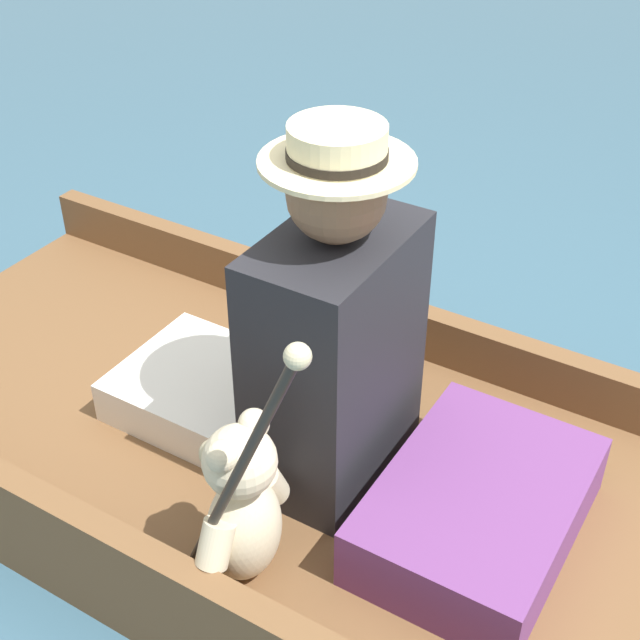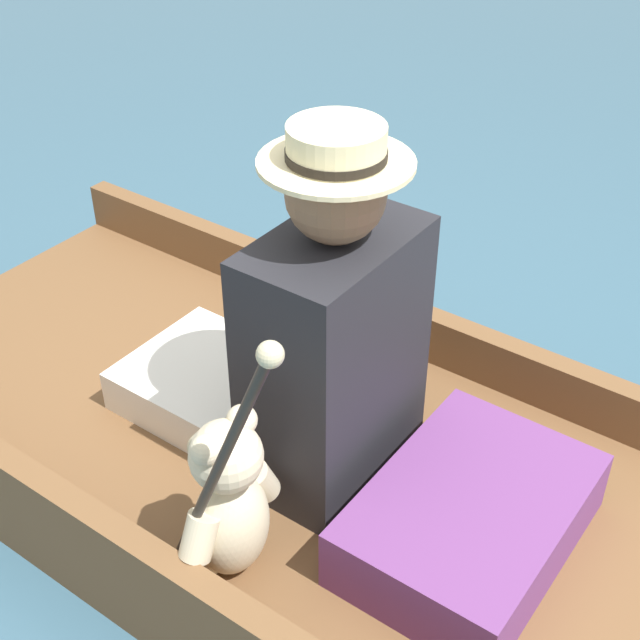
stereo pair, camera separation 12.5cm
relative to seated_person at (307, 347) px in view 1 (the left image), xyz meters
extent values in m
plane|color=#385B70|center=(-0.01, -0.11, -0.47)|extent=(16.00, 16.00, 0.00)
cube|color=brown|center=(-0.01, -0.11, -0.39)|extent=(1.07, 2.72, 0.16)
cube|color=brown|center=(-0.52, -0.11, -0.24)|extent=(0.06, 2.72, 0.14)
cube|color=brown|center=(0.49, -0.11, -0.24)|extent=(0.06, 2.72, 0.14)
cube|color=#6B3875|center=(-0.03, -0.45, -0.24)|extent=(0.55, 0.39, 0.15)
cube|color=white|center=(0.00, 0.28, -0.26)|extent=(0.37, 0.46, 0.11)
cube|color=#232328|center=(0.00, -0.07, -0.01)|extent=(0.41, 0.25, 0.61)
cube|color=beige|center=(0.00, 0.06, 0.04)|extent=(0.04, 0.01, 0.34)
cube|color=white|center=(-0.11, 0.06, 0.07)|extent=(0.02, 0.01, 0.37)
cube|color=white|center=(0.11, 0.06, 0.07)|extent=(0.02, 0.01, 0.37)
sphere|color=#936B4C|center=(0.00, -0.07, 0.40)|extent=(0.20, 0.20, 0.20)
cylinder|color=beige|center=(0.00, -0.07, 0.46)|extent=(0.30, 0.30, 0.01)
cylinder|color=beige|center=(0.00, -0.07, 0.50)|extent=(0.19, 0.19, 0.07)
cylinder|color=black|center=(0.00, -0.07, 0.48)|extent=(0.19, 0.19, 0.02)
ellipsoid|color=beige|center=(-0.37, -0.08, -0.19)|extent=(0.17, 0.14, 0.25)
sphere|color=beige|center=(-0.37, -0.08, 0.00)|extent=(0.15, 0.15, 0.15)
sphere|color=tan|center=(-0.37, -0.02, -0.01)|extent=(0.06, 0.06, 0.06)
sphere|color=beige|center=(-0.42, -0.08, 0.05)|extent=(0.06, 0.06, 0.06)
sphere|color=beige|center=(-0.32, -0.08, 0.05)|extent=(0.06, 0.06, 0.06)
cylinder|color=beige|center=(-0.46, -0.08, -0.14)|extent=(0.10, 0.06, 0.11)
cylinder|color=beige|center=(-0.28, -0.08, -0.14)|extent=(0.10, 0.06, 0.11)
sphere|color=beige|center=(-0.41, -0.04, -0.28)|extent=(0.07, 0.07, 0.07)
sphere|color=beige|center=(-0.32, -0.04, -0.28)|extent=(0.07, 0.07, 0.07)
cylinder|color=silver|center=(0.41, 0.29, -0.31)|extent=(0.07, 0.07, 0.01)
cylinder|color=silver|center=(0.41, 0.29, -0.28)|extent=(0.01, 0.01, 0.05)
cone|color=silver|center=(0.41, 0.29, -0.24)|extent=(0.08, 0.08, 0.03)
cylinder|color=#2D2823|center=(-0.45, -0.12, 0.03)|extent=(0.02, 0.31, 0.70)
sphere|color=beige|center=(-0.45, -0.27, 0.38)|extent=(0.04, 0.04, 0.04)
camera|label=1|loc=(-1.33, -0.84, 1.19)|focal=50.00mm
camera|label=2|loc=(-1.26, -0.94, 1.19)|focal=50.00mm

